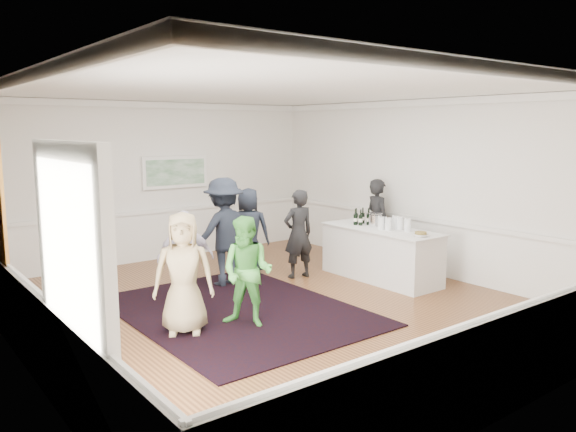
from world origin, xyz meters
TOP-DOWN VIEW (x-y plane):
  - floor at (0.00, 0.00)m, footprint 8.00×8.00m
  - ceiling at (0.00, 0.00)m, footprint 7.00×8.00m
  - wall_left at (-3.50, 0.00)m, footprint 0.02×8.00m
  - wall_right at (3.50, 0.00)m, footprint 0.02×8.00m
  - wall_back at (0.00, 4.00)m, footprint 7.00×0.02m
  - wall_front at (0.00, -4.00)m, footprint 7.00×0.02m
  - wainscoting at (0.00, 0.00)m, footprint 7.00×8.00m
  - doorway at (-3.45, -1.90)m, footprint 0.10×1.78m
  - landscape_painting at (0.40, 3.95)m, footprint 1.44×0.06m
  - area_rug at (-0.54, 0.12)m, footprint 3.00×3.93m
  - serving_table at (2.45, 0.09)m, footprint 0.87×2.28m
  - bartender at (3.20, 0.89)m, footprint 0.55×0.70m
  - guest_tan at (-1.57, -0.21)m, footprint 0.93×0.83m
  - guest_green at (-0.75, -0.48)m, footprint 0.88×0.92m
  - guest_lilac at (-0.98, 0.88)m, footprint 0.92×0.68m
  - guest_dark_a at (0.06, 1.47)m, footprint 1.21×0.72m
  - guest_dark_b at (1.37, 1.09)m, footprint 0.63×0.46m
  - guest_navy at (0.83, 1.90)m, footprint 0.93×0.86m
  - wine_bottles at (2.47, 0.60)m, footprint 0.34×0.30m
  - juice_pitchers at (2.49, -0.17)m, footprint 0.37×0.54m
  - ice_bucket at (2.50, 0.30)m, footprint 0.26×0.26m
  - nut_bowl at (2.38, -0.83)m, footprint 0.24×0.24m

SIDE VIEW (x-z plane):
  - floor at x=0.00m, z-range 0.00..0.00m
  - area_rug at x=-0.54m, z-range 0.00..0.02m
  - serving_table at x=2.45m, z-range 0.00..0.93m
  - wainscoting at x=0.00m, z-range 0.00..1.00m
  - guest_lilac at x=-0.98m, z-range 0.00..1.45m
  - guest_green at x=-0.75m, z-range 0.00..1.50m
  - guest_navy at x=0.83m, z-range 0.00..1.59m
  - guest_dark_b at x=1.37m, z-range 0.00..1.60m
  - guest_tan at x=-1.57m, z-range 0.00..1.61m
  - bartender at x=3.20m, z-range 0.00..1.70m
  - guest_dark_a at x=0.06m, z-range 0.00..1.85m
  - nut_bowl at x=2.38m, z-range 0.92..1.00m
  - ice_bucket at x=2.50m, z-range 0.91..1.16m
  - juice_pitchers at x=2.49m, z-range 0.92..1.16m
  - wine_bottles at x=2.47m, z-range 0.92..1.23m
  - doorway at x=-3.45m, z-range 0.14..2.70m
  - wall_left at x=-3.50m, z-range 0.00..3.20m
  - wall_right at x=3.50m, z-range 0.00..3.20m
  - wall_back at x=0.00m, z-range 0.00..3.20m
  - wall_front at x=0.00m, z-range 0.00..3.20m
  - landscape_painting at x=0.40m, z-range 1.45..2.11m
  - ceiling at x=0.00m, z-range 3.19..3.21m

